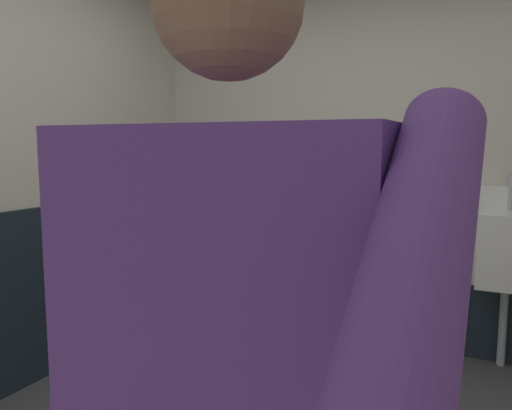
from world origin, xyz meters
TOP-DOWN VIEW (x-y plane):
  - wall_back at (0.00, 1.88)m, footprint 3.84×0.12m
  - wainscot_band_back at (0.00, 1.81)m, footprint 3.24×0.03m
  - urinal_left at (-0.60, 1.66)m, footprint 0.40×0.34m
  - urinal_middle at (0.15, 1.66)m, footprint 0.40×0.34m
  - urinal_right at (0.90, 1.66)m, footprint 0.40×0.34m
  - privacy_divider_panel at (-0.22, 1.59)m, footprint 0.04×0.40m

SIDE VIEW (x-z plane):
  - wainscot_band_back at x=0.00m, z-range 0.00..1.04m
  - urinal_left at x=-0.60m, z-range 0.16..1.40m
  - urinal_middle at x=0.15m, z-range 0.16..1.40m
  - urinal_right at x=0.90m, z-range 0.16..1.40m
  - privacy_divider_panel at x=-0.22m, z-range 0.50..1.40m
  - wall_back at x=0.00m, z-range 0.00..2.64m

